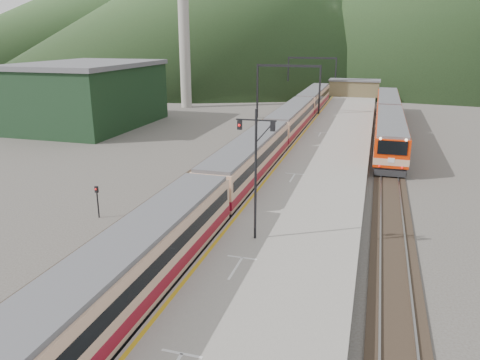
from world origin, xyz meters
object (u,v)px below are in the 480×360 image
(main_train, at_px, (275,137))
(worker, at_px, (28,324))
(second_train, at_px, (389,118))
(signal_mast, at_px, (256,162))

(main_train, bearing_deg, worker, -95.44)
(main_train, distance_m, second_train, 18.94)
(second_train, distance_m, worker, 50.45)
(second_train, distance_m, signal_mast, 38.88)
(main_train, xyz_separation_m, worker, (-3.16, -33.21, -1.26))
(worker, bearing_deg, signal_mast, -117.68)
(main_train, distance_m, signal_mast, 23.49)
(main_train, bearing_deg, second_train, 52.60)
(signal_mast, bearing_deg, worker, -124.13)
(main_train, height_order, worker, main_train)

